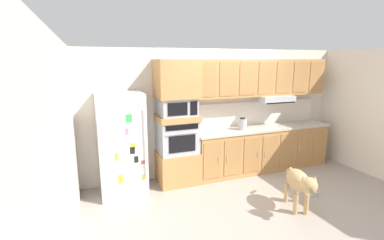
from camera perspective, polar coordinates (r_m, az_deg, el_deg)
ground_plane at (r=5.31m, az=10.31°, el=-13.67°), size 9.60×9.60×0.00m
back_kitchen_wall at (r=5.86m, az=5.16°, el=1.79°), size 6.20×0.12×2.50m
side_panel_left at (r=4.20m, az=-23.76°, el=-3.31°), size 0.12×7.10×2.50m
side_panel_right at (r=6.80m, az=31.38°, el=1.48°), size 0.12×7.10×2.50m
refrigerator at (r=4.98m, az=-14.04°, el=-4.77°), size 0.76×0.73×1.76m
oven_base_cabinet at (r=5.43m, az=-2.94°, el=-9.44°), size 0.74×0.62×0.60m
built_in_oven at (r=5.24m, az=-3.00°, el=-3.33°), size 0.70×0.62×0.60m
appliance_mid_shelf at (r=5.16m, az=-3.06°, el=0.42°), size 0.74×0.62×0.10m
microwave at (r=5.12m, az=-3.07°, el=2.72°), size 0.64×0.54×0.32m
appliance_upper_cabinet at (r=5.07m, az=-3.15°, el=8.31°), size 0.74×0.62×0.68m
lower_cabinet_run at (r=6.18m, az=13.80°, el=-5.71°), size 2.99×0.63×0.88m
countertop_slab at (r=6.06m, az=13.99°, el=-1.56°), size 3.03×0.64×0.04m
backsplash_panel at (r=6.24m, az=12.61°, el=1.43°), size 3.03×0.02×0.50m
upper_cabinet_with_hood at (r=6.02m, az=13.96°, el=8.02°), size 2.99×0.48×0.88m
screwdriver at (r=6.81m, az=21.53°, el=-0.28°), size 0.17×0.16×0.03m
electric_kettle at (r=5.72m, az=10.13°, el=-0.82°), size 0.17×0.17×0.24m
dog at (r=4.69m, az=20.88°, el=-11.66°), size 0.47×0.97×0.70m
dog_food_bowl at (r=5.45m, az=22.83°, el=-13.42°), size 0.20×0.20×0.06m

